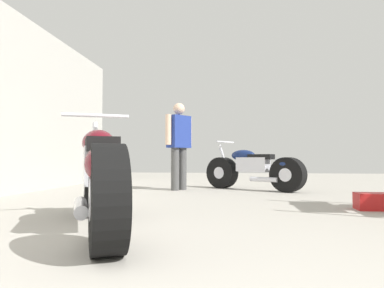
% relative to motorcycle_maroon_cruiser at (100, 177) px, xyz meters
% --- Properties ---
extents(ground_plane, '(18.44, 18.44, 0.00)m').
position_rel_motorcycle_maroon_cruiser_xyz_m(ground_plane, '(0.72, 1.94, -0.43)').
color(ground_plane, '#A8A399').
extents(motorcycle_maroon_cruiser, '(1.13, 2.06, 1.02)m').
position_rel_motorcycle_maroon_cruiser_xyz_m(motorcycle_maroon_cruiser, '(0.00, 0.00, 0.00)').
color(motorcycle_maroon_cruiser, black).
rests_on(motorcycle_maroon_cruiser, ground_plane).
extents(motorcycle_black_naked, '(1.76, 1.22, 0.91)m').
position_rel_motorcycle_maroon_cruiser_xyz_m(motorcycle_black_naked, '(1.43, 3.80, -0.06)').
color(motorcycle_black_naked, black).
rests_on(motorcycle_black_naked, ground_plane).
extents(mechanic_in_blue, '(0.46, 0.57, 1.58)m').
position_rel_motorcycle_maroon_cruiser_xyz_m(mechanic_in_blue, '(0.06, 3.65, 0.47)').
color(mechanic_in_blue, '#4C4C4C').
rests_on(mechanic_in_blue, ground_plane).
extents(red_toolbox, '(0.37, 0.27, 0.19)m').
position_rel_motorcycle_maroon_cruiser_xyz_m(red_toolbox, '(2.60, 1.49, -0.34)').
color(red_toolbox, '#B21919').
rests_on(red_toolbox, ground_plane).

